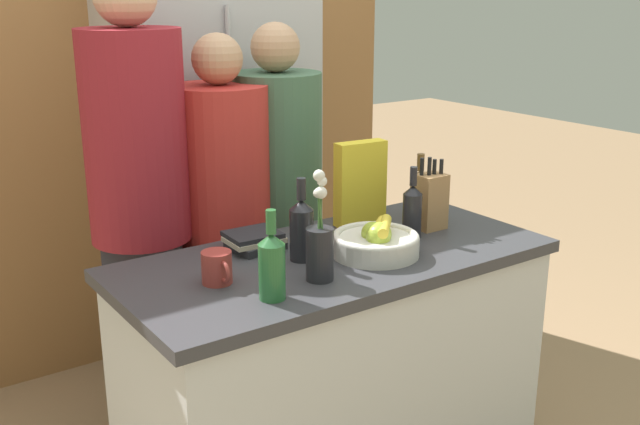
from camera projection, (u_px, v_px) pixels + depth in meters
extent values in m
cube|color=silver|center=(334.00, 384.00, 2.55)|extent=(1.36, 0.63, 0.86)
cube|color=#38383D|center=(335.00, 260.00, 2.42)|extent=(1.42, 0.66, 0.04)
cube|color=#9E6B3D|center=(146.00, 83.00, 3.47)|extent=(2.62, 0.12, 2.60)
cube|color=#B7B7BC|center=(211.00, 155.00, 3.35)|extent=(0.80, 0.60, 2.01)
cylinder|color=#B7B7BC|center=(232.00, 146.00, 3.04)|extent=(0.02, 0.02, 1.11)
cylinder|color=silver|center=(375.00, 246.00, 2.40)|extent=(0.28, 0.28, 0.06)
torus|color=silver|center=(376.00, 237.00, 2.39)|extent=(0.28, 0.28, 0.02)
sphere|color=#99B233|center=(373.00, 233.00, 2.40)|extent=(0.08, 0.08, 0.08)
sphere|color=#99B233|center=(378.00, 236.00, 2.36)|extent=(0.08, 0.08, 0.08)
sphere|color=#99B233|center=(379.00, 234.00, 2.38)|extent=(0.08, 0.08, 0.08)
cylinder|color=yellow|center=(378.00, 227.00, 2.42)|extent=(0.14, 0.13, 0.03)
cylinder|color=yellow|center=(385.00, 226.00, 2.39)|extent=(0.13, 0.14, 0.03)
cube|color=#A87A4C|center=(430.00, 202.00, 2.64)|extent=(0.10, 0.09, 0.20)
cylinder|color=black|center=(422.00, 168.00, 2.60)|extent=(0.01, 0.01, 0.07)
cylinder|color=black|center=(429.00, 168.00, 2.60)|extent=(0.01, 0.01, 0.07)
cylinder|color=black|center=(434.00, 168.00, 2.61)|extent=(0.01, 0.01, 0.06)
cylinder|color=black|center=(441.00, 168.00, 2.62)|extent=(0.01, 0.01, 0.06)
cylinder|color=#232328|center=(320.00, 254.00, 2.18)|extent=(0.08, 0.08, 0.16)
cylinder|color=#477538|center=(321.00, 205.00, 2.14)|extent=(0.01, 0.01, 0.14)
sphere|color=white|center=(322.00, 181.00, 2.12)|extent=(0.03, 0.03, 0.03)
cylinder|color=#477538|center=(319.00, 202.00, 2.14)|extent=(0.01, 0.01, 0.16)
sphere|color=white|center=(319.00, 176.00, 2.12)|extent=(0.03, 0.03, 0.03)
cylinder|color=#477538|center=(319.00, 211.00, 2.14)|extent=(0.01, 0.01, 0.11)
sphere|color=white|center=(318.00, 193.00, 2.13)|extent=(0.03, 0.03, 0.03)
cylinder|color=#477538|center=(321.00, 211.00, 2.14)|extent=(0.02, 0.01, 0.11)
sphere|color=white|center=(321.00, 193.00, 2.12)|extent=(0.03, 0.03, 0.03)
cube|color=yellow|center=(360.00, 183.00, 2.68)|extent=(0.19, 0.08, 0.30)
cylinder|color=#99332D|center=(217.00, 267.00, 2.17)|extent=(0.09, 0.09, 0.10)
torus|color=#99332D|center=(224.00, 272.00, 2.13)|extent=(0.01, 0.07, 0.07)
cube|color=#232328|center=(256.00, 245.00, 2.46)|extent=(0.17, 0.16, 0.03)
cube|color=#B7A88E|center=(254.00, 240.00, 2.45)|extent=(0.18, 0.14, 0.02)
cube|color=#232328|center=(253.00, 234.00, 2.45)|extent=(0.17, 0.15, 0.02)
cylinder|color=#286633|center=(272.00, 272.00, 2.05)|extent=(0.07, 0.07, 0.16)
cone|color=#286633|center=(271.00, 239.00, 2.02)|extent=(0.07, 0.07, 0.03)
cylinder|color=#286633|center=(271.00, 222.00, 2.01)|extent=(0.03, 0.03, 0.07)
cylinder|color=black|center=(412.00, 216.00, 2.56)|extent=(0.07, 0.07, 0.15)
cone|color=black|center=(413.00, 190.00, 2.53)|extent=(0.07, 0.07, 0.03)
cylinder|color=black|center=(414.00, 176.00, 2.51)|extent=(0.02, 0.02, 0.06)
cylinder|color=brown|center=(419.00, 198.00, 2.78)|extent=(0.07, 0.07, 0.15)
cone|color=brown|center=(420.00, 174.00, 2.75)|extent=(0.07, 0.07, 0.03)
cylinder|color=brown|center=(421.00, 162.00, 2.74)|extent=(0.03, 0.03, 0.06)
cylinder|color=black|center=(302.00, 235.00, 2.34)|extent=(0.08, 0.08, 0.17)
cone|color=black|center=(301.00, 205.00, 2.31)|extent=(0.08, 0.08, 0.03)
cylinder|color=black|center=(301.00, 189.00, 2.30)|extent=(0.03, 0.03, 0.07)
cube|color=#383842|center=(151.00, 349.00, 2.79)|extent=(0.32, 0.28, 0.87)
cylinder|color=maroon|center=(135.00, 137.00, 2.55)|extent=(0.35, 0.35, 0.73)
cube|color=#383842|center=(228.00, 342.00, 2.96)|extent=(0.30, 0.22, 0.76)
cylinder|color=red|center=(222.00, 171.00, 2.76)|extent=(0.36, 0.36, 0.63)
sphere|color=tan|center=(217.00, 59.00, 2.64)|extent=(0.18, 0.18, 0.18)
cube|color=#383842|center=(280.00, 322.00, 3.13)|extent=(0.32, 0.26, 0.77)
cylinder|color=#42664C|center=(277.00, 156.00, 2.92)|extent=(0.35, 0.35, 0.64)
sphere|color=tan|center=(275.00, 47.00, 2.80)|extent=(0.19, 0.19, 0.19)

